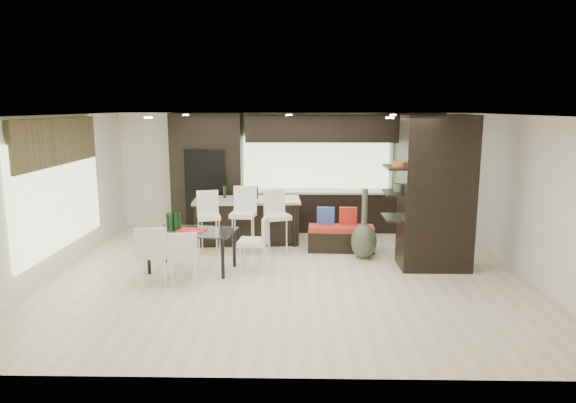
{
  "coord_description": "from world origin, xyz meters",
  "views": [
    {
      "loc": [
        0.18,
        -8.5,
        2.84
      ],
      "look_at": [
        0.0,
        0.6,
        1.15
      ],
      "focal_mm": 32.0,
      "sensor_mm": 36.0,
      "label": 1
    }
  ],
  "objects_px": {
    "stool_mid": "(243,226)",
    "stool_right": "(278,228)",
    "chair_end": "(253,246)",
    "bench": "(341,238)",
    "dining_table": "(192,251)",
    "floor_vase": "(364,224)",
    "stool_left": "(209,228)",
    "chair_near": "(183,259)",
    "kitchen_island": "(247,220)",
    "chair_far": "(154,257)"
  },
  "relations": [
    {
      "from": "chair_near",
      "to": "chair_far",
      "type": "distance_m",
      "value": 0.47
    },
    {
      "from": "stool_left",
      "to": "chair_near",
      "type": "bearing_deg",
      "value": -107.6
    },
    {
      "from": "kitchen_island",
      "to": "floor_vase",
      "type": "xyz_separation_m",
      "value": [
        2.32,
        -1.19,
        0.21
      ]
    },
    {
      "from": "stool_mid",
      "to": "floor_vase",
      "type": "xyz_separation_m",
      "value": [
        2.32,
        -0.38,
        0.15
      ]
    },
    {
      "from": "stool_left",
      "to": "stool_mid",
      "type": "relative_size",
      "value": 0.93
    },
    {
      "from": "stool_left",
      "to": "bench",
      "type": "bearing_deg",
      "value": -11.91
    },
    {
      "from": "stool_right",
      "to": "chair_near",
      "type": "relative_size",
      "value": 1.18
    },
    {
      "from": "stool_left",
      "to": "chair_end",
      "type": "bearing_deg",
      "value": -65.42
    },
    {
      "from": "kitchen_island",
      "to": "stool_right",
      "type": "bearing_deg",
      "value": -53.49
    },
    {
      "from": "floor_vase",
      "to": "chair_near",
      "type": "height_order",
      "value": "floor_vase"
    },
    {
      "from": "stool_left",
      "to": "chair_near",
      "type": "distance_m",
      "value": 1.91
    },
    {
      "from": "dining_table",
      "to": "chair_near",
      "type": "bearing_deg",
      "value": -80.7
    },
    {
      "from": "stool_left",
      "to": "chair_near",
      "type": "height_order",
      "value": "stool_left"
    },
    {
      "from": "stool_mid",
      "to": "dining_table",
      "type": "bearing_deg",
      "value": -116.71
    },
    {
      "from": "kitchen_island",
      "to": "chair_far",
      "type": "relative_size",
      "value": 2.41
    },
    {
      "from": "bench",
      "to": "dining_table",
      "type": "bearing_deg",
      "value": -151.52
    },
    {
      "from": "chair_far",
      "to": "chair_end",
      "type": "bearing_deg",
      "value": 19.2
    },
    {
      "from": "chair_near",
      "to": "stool_mid",
      "type": "bearing_deg",
      "value": 54.24
    },
    {
      "from": "stool_right",
      "to": "chair_end",
      "type": "bearing_deg",
      "value": -130.16
    },
    {
      "from": "stool_mid",
      "to": "dining_table",
      "type": "xyz_separation_m",
      "value": [
        -0.77,
        -1.17,
        -0.17
      ]
    },
    {
      "from": "stool_left",
      "to": "kitchen_island",
      "type": "bearing_deg",
      "value": 34.59
    },
    {
      "from": "dining_table",
      "to": "bench",
      "type": "bearing_deg",
      "value": 35.12
    },
    {
      "from": "stool_right",
      "to": "stool_mid",
      "type": "bearing_deg",
      "value": 159.2
    },
    {
      "from": "bench",
      "to": "chair_near",
      "type": "distance_m",
      "value": 3.39
    },
    {
      "from": "stool_mid",
      "to": "chair_far",
      "type": "bearing_deg",
      "value": -116.05
    },
    {
      "from": "stool_left",
      "to": "chair_end",
      "type": "distance_m",
      "value": 1.53
    },
    {
      "from": "stool_mid",
      "to": "chair_end",
      "type": "xyz_separation_m",
      "value": [
        0.29,
        -1.17,
        -0.08
      ]
    },
    {
      "from": "chair_far",
      "to": "bench",
      "type": "bearing_deg",
      "value": 26.11
    },
    {
      "from": "kitchen_island",
      "to": "bench",
      "type": "height_order",
      "value": "kitchen_island"
    },
    {
      "from": "stool_left",
      "to": "bench",
      "type": "distance_m",
      "value": 2.63
    },
    {
      "from": "stool_mid",
      "to": "chair_end",
      "type": "height_order",
      "value": "stool_mid"
    },
    {
      "from": "chair_end",
      "to": "bench",
      "type": "bearing_deg",
      "value": -46.56
    },
    {
      "from": "chair_far",
      "to": "dining_table",
      "type": "bearing_deg",
      "value": 51.31
    },
    {
      "from": "bench",
      "to": "chair_near",
      "type": "height_order",
      "value": "chair_near"
    },
    {
      "from": "dining_table",
      "to": "chair_far",
      "type": "xyz_separation_m",
      "value": [
        -0.46,
        -0.74,
        0.1
      ]
    },
    {
      "from": "kitchen_island",
      "to": "bench",
      "type": "xyz_separation_m",
      "value": [
        1.93,
        -0.66,
        -0.21
      ]
    },
    {
      "from": "kitchen_island",
      "to": "chair_end",
      "type": "relative_size",
      "value": 2.48
    },
    {
      "from": "bench",
      "to": "chair_far",
      "type": "distance_m",
      "value": 3.78
    },
    {
      "from": "stool_right",
      "to": "chair_near",
      "type": "xyz_separation_m",
      "value": [
        -1.45,
        -1.9,
        -0.07
      ]
    },
    {
      "from": "chair_far",
      "to": "chair_end",
      "type": "distance_m",
      "value": 1.7
    },
    {
      "from": "dining_table",
      "to": "chair_end",
      "type": "bearing_deg",
      "value": 9.3
    },
    {
      "from": "floor_vase",
      "to": "chair_near",
      "type": "relative_size",
      "value": 1.6
    },
    {
      "from": "stool_mid",
      "to": "stool_right",
      "type": "relative_size",
      "value": 1.06
    },
    {
      "from": "floor_vase",
      "to": "chair_end",
      "type": "xyz_separation_m",
      "value": [
        -2.03,
        -0.78,
        -0.22
      ]
    },
    {
      "from": "chair_end",
      "to": "stool_mid",
      "type": "bearing_deg",
      "value": 18.83
    },
    {
      "from": "dining_table",
      "to": "chair_near",
      "type": "xyz_separation_m",
      "value": [
        0.0,
        -0.72,
        0.06
      ]
    },
    {
      "from": "chair_near",
      "to": "kitchen_island",
      "type": "bearing_deg",
      "value": 60.5
    },
    {
      "from": "stool_right",
      "to": "bench",
      "type": "xyz_separation_m",
      "value": [
        1.26,
        0.13,
        -0.24
      ]
    },
    {
      "from": "stool_mid",
      "to": "bench",
      "type": "height_order",
      "value": "stool_mid"
    },
    {
      "from": "kitchen_island",
      "to": "floor_vase",
      "type": "bearing_deg",
      "value": -31.19
    }
  ]
}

